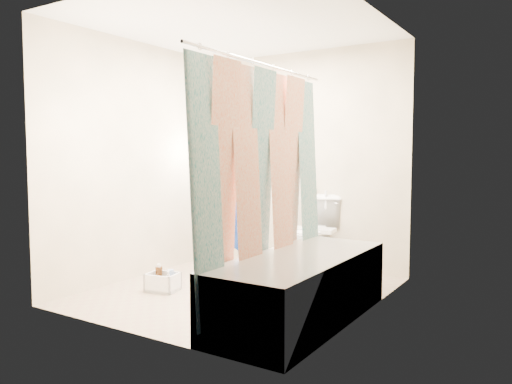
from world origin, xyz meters
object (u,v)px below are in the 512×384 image
Objects in this scene: toilet at (314,235)px; cleaning_caddy at (164,283)px; bathtub at (300,286)px; plumber at (243,195)px.

toilet reaches higher than cleaning_caddy.
bathtub is 1.60m from plumber.
cleaning_caddy is (-0.28, -0.89, -0.76)m from plumber.
toilet is (-0.58, 1.44, 0.14)m from bathtub.
toilet is at bearing 111.91° from bathtub.
plumber reaches higher than bathtub.
toilet is 2.62× the size of cleaning_caddy.
bathtub is at bearing -76.79° from toilet.
bathtub reaches higher than cleaning_caddy.
toilet is 0.88m from plumber.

